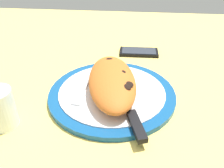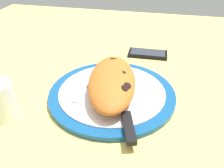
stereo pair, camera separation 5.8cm
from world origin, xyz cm
name	(u,v)px [view 2 (the right image)]	position (x,y,z in cm)	size (l,w,h in cm)	color
ground_plane	(112,101)	(0.00, 0.00, -1.50)	(150.00, 150.00, 3.00)	#EACC60
plate	(112,93)	(0.00, 0.00, 0.76)	(31.56, 31.56, 1.59)	navy
calzone	(114,81)	(-0.40, 0.40, 4.38)	(26.60, 15.47, 5.54)	#C16023
fork	(84,88)	(0.83, -7.15, 1.79)	(15.17, 3.05, 0.40)	silver
knife	(127,118)	(9.72, 5.33, 2.08)	(21.27, 8.14, 1.20)	silver
smartphone	(148,54)	(-25.48, 6.60, 0.56)	(6.43, 13.00, 1.16)	black
water_glass	(0,102)	(12.64, -22.12, 3.71)	(6.41, 6.41, 8.52)	silver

